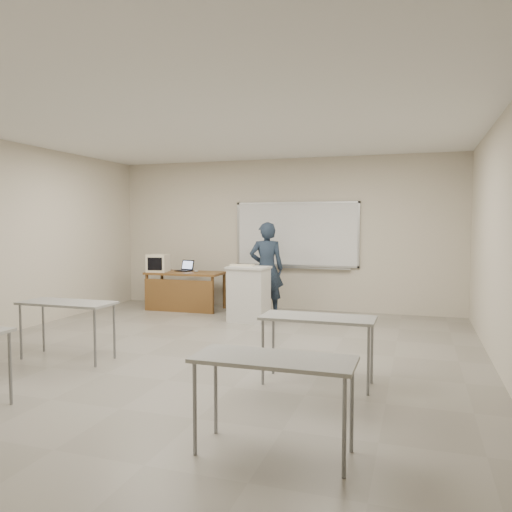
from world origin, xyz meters
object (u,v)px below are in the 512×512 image
(crt_monitor, at_px, (158,263))
(laptop, at_px, (185,268))
(presenter, at_px, (267,269))
(whiteboard, at_px, (296,235))
(instructor_desk, at_px, (183,282))
(podium, at_px, (249,294))
(mouse, at_px, (196,271))
(keyboard, at_px, (242,265))

(crt_monitor, height_order, laptop, crt_monitor)
(crt_monitor, height_order, presenter, presenter)
(whiteboard, bearing_deg, instructor_desk, -159.62)
(whiteboard, bearing_deg, crt_monitor, -163.35)
(podium, height_order, laptop, laptop)
(instructor_desk, height_order, crt_monitor, crt_monitor)
(mouse, height_order, keyboard, keyboard)
(instructor_desk, distance_m, crt_monitor, 0.66)
(podium, bearing_deg, whiteboard, 75.69)
(mouse, bearing_deg, keyboard, -32.19)
(instructor_desk, xyz_separation_m, keyboard, (1.45, -0.61, 0.42))
(mouse, bearing_deg, crt_monitor, -167.45)
(instructor_desk, distance_m, podium, 1.74)
(whiteboard, xyz_separation_m, podium, (-0.50, -1.47, -0.99))
(keyboard, bearing_deg, whiteboard, 63.57)
(keyboard, bearing_deg, laptop, 149.28)
(instructor_desk, relative_size, keyboard, 3.52)
(keyboard, xyz_separation_m, presenter, (0.26, 0.62, -0.11))
(instructor_desk, bearing_deg, podium, -24.50)
(laptop, xyz_separation_m, mouse, (0.30, -0.10, -0.04))
(crt_monitor, bearing_deg, instructor_desk, -8.89)
(whiteboard, height_order, instructor_desk, whiteboard)
(podium, xyz_separation_m, laptop, (-1.70, 0.95, 0.32))
(crt_monitor, bearing_deg, podium, -27.63)
(instructor_desk, distance_m, mouse, 0.33)
(whiteboard, relative_size, instructor_desk, 1.64)
(podium, bearing_deg, keyboard, 156.43)
(keyboard, bearing_deg, instructor_desk, 155.92)
(mouse, relative_size, keyboard, 0.21)
(whiteboard, bearing_deg, mouse, -161.98)
(presenter, bearing_deg, crt_monitor, -16.66)
(crt_monitor, relative_size, presenter, 0.25)
(whiteboard, height_order, crt_monitor, whiteboard)
(podium, bearing_deg, presenter, 85.14)
(crt_monitor, bearing_deg, presenter, -9.67)
(laptop, bearing_deg, instructor_desk, -55.91)
(keyboard, bearing_deg, podium, -29.41)
(whiteboard, relative_size, keyboard, 5.77)
(crt_monitor, xyz_separation_m, presenter, (2.26, 0.02, -0.05))
(instructor_desk, height_order, keyboard, keyboard)
(mouse, relative_size, presenter, 0.05)
(whiteboard, height_order, keyboard, whiteboard)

